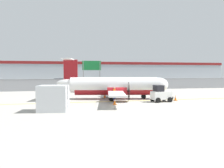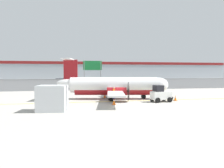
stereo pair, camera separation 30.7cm
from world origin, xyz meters
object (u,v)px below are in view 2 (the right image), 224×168
(traffic_cone_near_right, at_px, (105,95))
(parked_car_1, at_px, (59,81))
(parked_car_2, at_px, (74,82))
(parked_car_5, at_px, (143,82))
(baggage_tug, at_px, (161,94))
(traffic_cone_near_left, at_px, (114,102))
(parked_car_3, at_px, (97,81))
(parked_car_4, at_px, (123,83))
(parked_car_6, at_px, (163,83))
(traffic_cone_far_left, at_px, (175,98))
(parked_car_0, at_px, (33,83))
(cargo_container, at_px, (52,98))
(commuter_airplane, at_px, (116,86))
(ground_crew_worker, at_px, (114,94))
(highway_sign, at_px, (93,68))

(traffic_cone_near_right, relative_size, parked_car_1, 0.15)
(parked_car_2, bearing_deg, parked_car_5, -5.35)
(baggage_tug, distance_m, traffic_cone_near_left, 5.60)
(parked_car_3, bearing_deg, traffic_cone_near_left, -92.19)
(parked_car_2, xyz_separation_m, parked_car_4, (10.93, -4.33, 0.00))
(baggage_tug, bearing_deg, parked_car_6, 57.44)
(traffic_cone_near_left, distance_m, parked_car_3, 36.17)
(traffic_cone_far_left, relative_size, parked_car_0, 0.15)
(traffic_cone_near_right, relative_size, parked_car_4, 0.15)
(parked_car_3, bearing_deg, parked_car_1, -178.98)
(parked_car_6, bearing_deg, cargo_container, -130.71)
(commuter_airplane, height_order, traffic_cone_far_left, commuter_airplane)
(parked_car_1, xyz_separation_m, parked_car_5, (19.62, -8.99, 0.00))
(cargo_container, bearing_deg, ground_crew_worker, 44.09)
(cargo_container, bearing_deg, traffic_cone_far_left, 26.39)
(parked_car_1, relative_size, highway_sign, 0.77)
(traffic_cone_near_left, height_order, highway_sign, highway_sign)
(baggage_tug, xyz_separation_m, highway_sign, (-5.47, 19.49, 3.28))
(traffic_cone_far_left, height_order, parked_car_1, parked_car_1)
(commuter_airplane, height_order, traffic_cone_near_right, commuter_airplane)
(traffic_cone_near_right, relative_size, traffic_cone_far_left, 1.00)
(traffic_cone_near_left, xyz_separation_m, parked_car_5, (12.75, 27.27, 0.58))
(parked_car_4, height_order, parked_car_6, same)
(traffic_cone_near_left, distance_m, parked_car_0, 32.69)
(cargo_container, distance_m, parked_car_1, 38.79)
(parked_car_3, distance_m, highway_sign, 16.18)
(parked_car_0, bearing_deg, traffic_cone_far_left, -62.39)
(commuter_airplane, bearing_deg, highway_sign, 104.58)
(traffic_cone_near_right, relative_size, parked_car_5, 0.15)
(traffic_cone_near_right, relative_size, parked_car_6, 0.15)
(parked_car_1, xyz_separation_m, parked_car_4, (14.41, -10.46, 0.00))
(baggage_tug, bearing_deg, commuter_airplane, 132.17)
(traffic_cone_near_left, xyz_separation_m, highway_sign, (0.02, 20.45, 3.83))
(baggage_tug, distance_m, traffic_cone_near_right, 7.52)
(parked_car_3, bearing_deg, cargo_container, -100.48)
(cargo_container, height_order, traffic_cone_near_left, cargo_container)
(commuter_airplane, distance_m, parked_car_1, 32.65)
(parked_car_6, bearing_deg, parked_car_5, 144.99)
(baggage_tug, height_order, traffic_cone_near_left, baggage_tug)
(commuter_airplane, height_order, parked_car_6, commuter_airplane)
(traffic_cone_near_right, xyz_separation_m, parked_car_0, (-12.61, 24.06, 0.58))
(cargo_container, bearing_deg, parked_car_1, 100.80)
(traffic_cone_near_left, bearing_deg, cargo_container, -156.97)
(parked_car_3, bearing_deg, parked_car_5, -39.20)
(highway_sign, bearing_deg, parked_car_6, 14.42)
(parked_car_0, bearing_deg, commuter_airplane, -69.45)
(parked_car_1, relative_size, parked_car_5, 0.98)
(ground_crew_worker, bearing_deg, parked_car_3, -61.01)
(commuter_airplane, distance_m, traffic_cone_far_left, 7.26)
(baggage_tug, distance_m, parked_car_0, 34.34)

